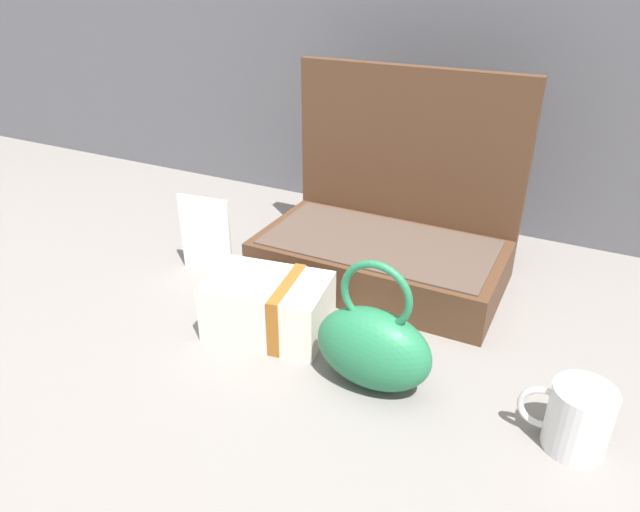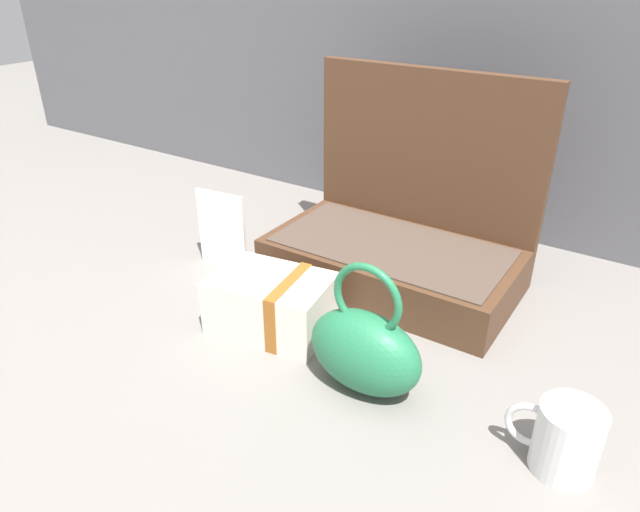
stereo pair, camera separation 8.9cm
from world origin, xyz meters
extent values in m
plane|color=slate|center=(0.00, 0.00, 0.00)|extent=(6.00, 6.00, 0.00)
cube|color=#4C301E|center=(0.03, 0.20, 0.04)|extent=(0.46, 0.25, 0.09)
cube|color=#4C3D33|center=(0.03, 0.20, 0.09)|extent=(0.43, 0.22, 0.00)
cube|color=#4C301E|center=(0.03, 0.34, 0.20)|extent=(0.46, 0.02, 0.39)
ellipsoid|color=#237247|center=(0.13, -0.08, 0.06)|extent=(0.18, 0.10, 0.13)
torus|color=#237247|center=(0.13, -0.08, 0.15)|extent=(0.11, 0.01, 0.11)
cube|color=silver|center=(-0.08, -0.03, 0.05)|extent=(0.22, 0.16, 0.10)
cube|color=#99561E|center=(-0.04, -0.03, 0.05)|extent=(0.04, 0.14, 0.10)
cylinder|color=silver|center=(0.42, -0.08, 0.05)|extent=(0.08, 0.08, 0.09)
torus|color=silver|center=(0.37, -0.08, 0.05)|extent=(0.07, 0.01, 0.07)
cube|color=white|center=(-0.30, 0.09, 0.08)|extent=(0.11, 0.02, 0.16)
camera|label=1|loc=(0.37, -0.72, 0.57)|focal=32.22mm
camera|label=2|loc=(0.45, -0.68, 0.57)|focal=32.22mm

